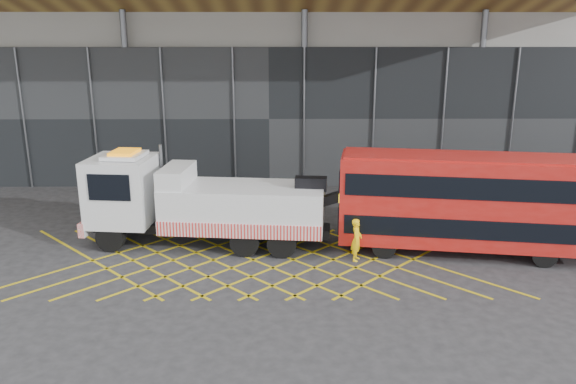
{
  "coord_description": "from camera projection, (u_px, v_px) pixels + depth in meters",
  "views": [
    {
      "loc": [
        2.8,
        -20.83,
        8.69
      ],
      "look_at": [
        3.0,
        1.5,
        2.4
      ],
      "focal_mm": 35.0,
      "sensor_mm": 36.0,
      "label": 1
    }
  ],
  "objects": [
    {
      "name": "ground_plane",
      "position": [
        213.0,
        260.0,
        22.38
      ],
      "size": [
        120.0,
        120.0,
        0.0
      ],
      "primitive_type": "plane",
      "color": "#272729"
    },
    {
      "name": "road_markings",
      "position": [
        253.0,
        260.0,
        22.39
      ],
      "size": [
        19.96,
        7.16,
        0.01
      ],
      "color": "gold",
      "rests_on": "ground_plane"
    },
    {
      "name": "construction_building",
      "position": [
        270.0,
        30.0,
        37.67
      ],
      "size": [
        55.0,
        23.97,
        18.0
      ],
      "color": "gray",
      "rests_on": "ground_plane"
    },
    {
      "name": "recovery_truck",
      "position": [
        197.0,
        202.0,
        23.6
      ],
      "size": [
        11.83,
        3.82,
        4.1
      ],
      "rotation": [
        0.0,
        0.0,
        -0.1
      ],
      "color": "black",
      "rests_on": "ground_plane"
    },
    {
      "name": "bus_towed",
      "position": [
        466.0,
        200.0,
        22.51
      ],
      "size": [
        10.31,
        3.88,
        4.1
      ],
      "rotation": [
        0.0,
        0.0,
        -0.16
      ],
      "color": "#AD140F",
      "rests_on": "ground_plane"
    },
    {
      "name": "worker",
      "position": [
        357.0,
        240.0,
        22.17
      ],
      "size": [
        0.59,
        0.73,
        1.72
      ],
      "primitive_type": "imported",
      "rotation": [
        0.0,
        0.0,
        1.25
      ],
      "color": "yellow",
      "rests_on": "ground_plane"
    }
  ]
}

